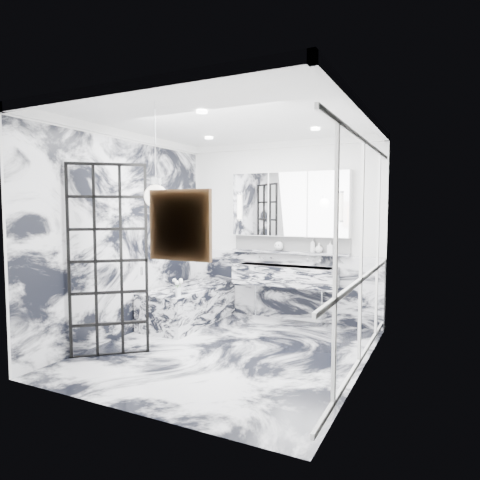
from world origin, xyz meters
The scene contains 25 objects.
floor centered at (0.00, 0.00, 0.00)m, with size 3.60×3.60×0.00m, color silver.
ceiling centered at (0.00, 0.00, 2.80)m, with size 3.60×3.60×0.00m, color white.
wall_back centered at (0.00, 1.80, 1.40)m, with size 3.60×3.60×0.00m, color white.
wall_front centered at (0.00, -1.80, 1.40)m, with size 3.60×3.60×0.00m, color white.
wall_left centered at (-1.60, 0.00, 1.40)m, with size 3.60×3.60×0.00m, color white.
wall_right centered at (1.60, 0.00, 1.40)m, with size 3.60×3.60×0.00m, color white.
marble_clad_back centered at (0.00, 1.78, 0.53)m, with size 3.18×0.05×1.05m, color silver.
marble_clad_left centered at (-1.59, 0.00, 1.34)m, with size 0.02×3.56×2.68m, color silver.
panel_molding centered at (1.58, 0.00, 1.30)m, with size 0.03×3.40×2.30m, color white.
soap_bottle_a centered at (0.54, 1.71, 1.19)m, with size 0.08×0.08×0.21m, color #8C5919.
soap_bottle_b centered at (0.81, 1.71, 1.18)m, with size 0.08×0.08×0.18m, color #4C4C51.
soap_bottle_c centered at (0.64, 1.71, 1.16)m, with size 0.11×0.11×0.15m, color silver.
face_pot centered at (-0.01, 1.71, 1.17)m, with size 0.14×0.14×0.14m, color white.
amber_bottle centered at (0.65, 1.71, 1.14)m, with size 0.04×0.04×0.10m, color #8C5919.
flower_vase centered at (-0.93, 0.27, 0.61)m, with size 0.07×0.07×0.12m, color silver.
crittall_door centered at (-1.20, -0.77, 1.14)m, with size 0.88×0.04×2.27m, color black, non-canonical shape.
artwork centered at (0.50, -1.76, 1.62)m, with size 0.46×0.04×0.46m, color orange.
pendant_light centered at (-0.08, -1.30, 1.87)m, with size 0.22×0.22×0.22m, color white.
trough_sink centered at (0.15, 1.55, 0.73)m, with size 1.60×0.45×0.30m, color silver.
ledge centered at (0.15, 1.72, 1.07)m, with size 1.90×0.14×0.04m, color silver.
subway_tile centered at (0.15, 1.78, 1.21)m, with size 1.90×0.03×0.23m, color white.
mirror_cabinet centered at (0.15, 1.73, 1.82)m, with size 1.90×0.16×1.00m, color white.
sconce_left centered at (-0.67, 1.63, 1.78)m, with size 0.07×0.07×0.40m, color white.
sconce_right centered at (0.97, 1.63, 1.78)m, with size 0.07×0.07×0.40m, color white.
bathtub centered at (-1.18, 0.90, 0.28)m, with size 0.75×1.65×0.55m, color silver.
Camera 1 is at (2.43, -4.57, 1.76)m, focal length 32.00 mm.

